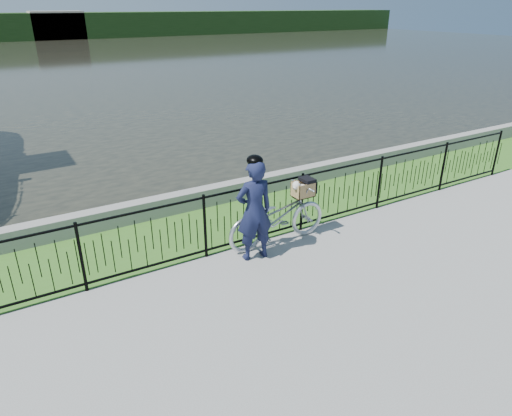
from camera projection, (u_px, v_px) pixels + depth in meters
ground at (309, 284)px, 7.08m from camera, size 120.00×120.00×0.00m
grass_strip at (231, 221)px, 9.12m from camera, size 60.00×2.00×0.01m
water at (34, 64)px, 32.94m from camera, size 120.00×120.00×0.00m
quay_wall at (209, 196)px, 9.82m from camera, size 60.00×0.30×0.40m
fence at (256, 214)px, 8.10m from camera, size 14.00×0.06×1.15m
far_treeline at (1, 27)px, 53.47m from camera, size 120.00×6.00×3.00m
far_building_right at (58, 25)px, 55.06m from camera, size 6.00×3.00×3.20m
bicycle_rig at (278, 216)px, 8.12m from camera, size 1.97×0.69×1.15m
cyclist at (254, 210)px, 7.48m from camera, size 0.67×0.48×1.82m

